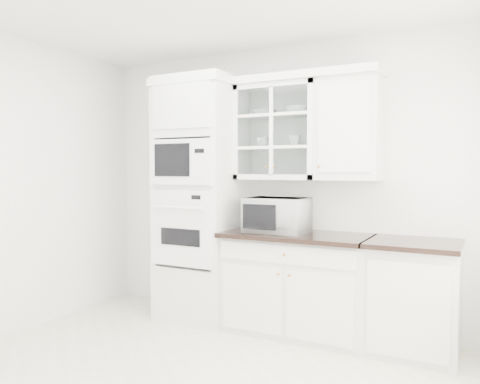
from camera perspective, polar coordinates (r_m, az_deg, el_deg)
The scene contains 12 objects.
room_shell at distance 3.47m, azimuth -3.37°, elevation 7.47°, with size 4.00×3.50×2.70m.
oven_column at distance 4.70m, azimuth -4.91°, elevation -0.86°, with size 0.76×0.68×2.40m.
base_cabinet_run at distance 4.37m, azimuth 6.99°, elevation -10.92°, with size 1.32×0.67×0.92m.
extra_base_cabinet at distance 4.13m, azimuth 20.34°, elevation -11.87°, with size 0.72×0.67×0.92m.
upper_cabinet_glass at distance 4.48m, azimuth 4.72°, elevation 7.29°, with size 0.80×0.33×0.90m.
upper_cabinet_solid at distance 4.26m, azimuth 13.15°, elevation 7.46°, with size 0.55×0.33×0.90m, color silver.
crown_molding at distance 4.57m, azimuth 3.37°, elevation 13.35°, with size 2.14×0.38×0.07m, color white.
countertop_microwave at distance 4.29m, azimuth 4.61°, elevation -2.81°, with size 0.55×0.46×0.32m, color white.
bowl_a at distance 4.58m, azimuth 3.02°, elevation 9.57°, with size 0.23×0.23×0.06m, color white.
bowl_b at distance 4.45m, azimuth 7.10°, elevation 9.84°, with size 0.22×0.22×0.07m, color white.
cup_a at distance 4.55m, azimuth 2.80°, elevation 6.04°, with size 0.12×0.12×0.09m, color white.
cup_b at distance 4.42m, azimuth 6.69°, elevation 6.20°, with size 0.11×0.11×0.10m, color white.
Camera 1 is at (1.80, -2.52, 1.49)m, focal length 35.00 mm.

